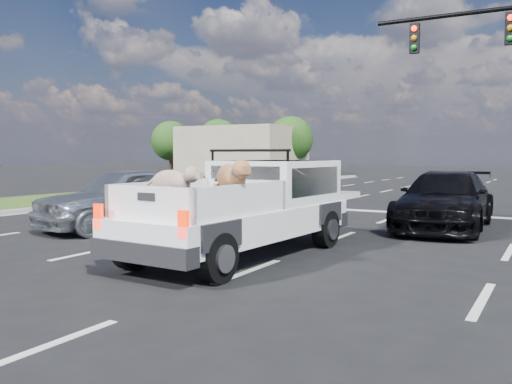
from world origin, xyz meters
The scene contains 11 objects.
ground centered at (0.00, 0.00, 0.00)m, with size 160.00×160.00×0.00m, color black.
road_markings centered at (0.00, 6.56, 0.01)m, with size 17.75×60.00×0.01m.
grass_median_left centered at (-11.50, 6.00, 0.05)m, with size 5.00×60.00×0.10m, color #234314.
curb_left centered at (-9.05, 6.00, 0.07)m, with size 0.15×60.00×0.14m, color #9F9B91.
building_left centered at (-20.00, 36.00, 2.20)m, with size 10.00×8.00×4.40m, color tan.
tree_far_a centered at (-30.00, 38.00, 3.29)m, with size 4.20×4.20×5.40m.
tree_far_b centered at (-24.00, 38.00, 3.29)m, with size 4.20×4.20×5.40m.
tree_far_c centered at (-16.00, 38.00, 3.29)m, with size 4.20×4.20×5.40m.
pickup_truck centered at (1.02, 1.25, 0.92)m, with size 2.25×5.39×1.98m.
silver_sedan centered at (-3.54, 2.91, 0.80)m, with size 1.88×4.67×1.59m, color silver.
black_coupe centered at (3.54, 6.78, 0.72)m, with size 2.03×4.99×1.45m, color black.
Camera 1 is at (6.10, -7.41, 1.89)m, focal length 38.00 mm.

